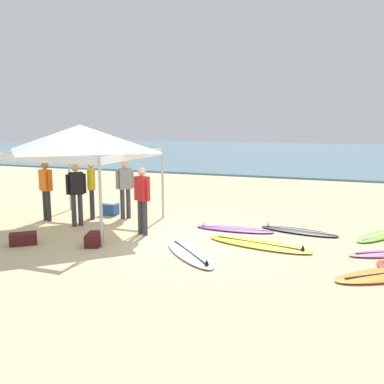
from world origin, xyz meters
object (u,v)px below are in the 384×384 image
object	(u,v)px
surfboard_lime	(380,235)
person_grey	(125,185)
surfboard_purple	(234,229)
surfboard_yellow	(259,244)
gear_bag_near_tent	(94,239)
person_orange	(46,187)
gear_bag_by_pole	(23,239)
person_yellow	(91,185)
surfboard_white	(190,254)
person_red	(142,196)
person_black	(76,190)
cooler_box	(110,208)
surfboard_black	(298,231)
canopy_tent	(80,138)

from	to	relation	value
surfboard_lime	person_grey	bearing A→B (deg)	-176.31
surfboard_lime	surfboard_purple	xyz separation A→B (m)	(-3.55, -0.69, -0.00)
surfboard_yellow	gear_bag_near_tent	xyz separation A→B (m)	(-3.57, -1.31, 0.10)
person_grey	person_orange	size ratio (longest dim) A/B	1.00
surfboard_lime	gear_bag_by_pole	world-z (taller)	gear_bag_by_pole
surfboard_purple	person_yellow	world-z (taller)	person_yellow
surfboard_yellow	surfboard_white	world-z (taller)	same
person_orange	surfboard_yellow	bearing A→B (deg)	-3.25
surfboard_lime	person_orange	bearing A→B (deg)	-170.28
person_red	person_black	xyz separation A→B (m)	(-2.10, 0.19, 0.00)
person_yellow	surfboard_lime	bearing A→B (deg)	6.14
surfboard_lime	cooler_box	size ratio (longest dim) A/B	3.94
person_black	surfboard_white	bearing A→B (deg)	-19.64
surfboard_black	surfboard_purple	distance (m)	1.65
surfboard_yellow	gear_bag_by_pole	xyz separation A→B (m)	(-5.12, -1.87, 0.10)
person_red	surfboard_purple	bearing A→B (deg)	31.50
person_orange	canopy_tent	bearing A→B (deg)	-3.83
surfboard_black	person_yellow	size ratio (longest dim) A/B	1.23
surfboard_purple	person_grey	distance (m)	3.52
person_orange	cooler_box	distance (m)	2.00
person_red	person_yellow	bearing A→B (deg)	153.81
surfboard_lime	gear_bag_near_tent	bearing A→B (deg)	-152.77
surfboard_white	person_black	size ratio (longest dim) A/B	1.17
person_grey	gear_bag_near_tent	distance (m)	2.97
person_orange	gear_bag_by_pole	bearing A→B (deg)	-62.89
canopy_tent	gear_bag_by_pole	bearing A→B (deg)	-94.27
gear_bag_near_tent	gear_bag_by_pole	xyz separation A→B (m)	(-1.55, -0.56, 0.00)
surfboard_black	person_red	bearing A→B (deg)	-155.83
surfboard_yellow	person_orange	xyz separation A→B (m)	(-6.26, 0.36, 0.95)
surfboard_lime	gear_bag_by_pole	size ratio (longest dim) A/B	3.28
person_yellow	cooler_box	distance (m)	1.04
surfboard_purple	person_red	xyz separation A→B (m)	(-2.04, -1.25, 0.95)
person_grey	gear_bag_by_pole	xyz separation A→B (m)	(-0.82, -3.31, -0.85)
person_red	surfboard_lime	bearing A→B (deg)	19.12
person_grey	canopy_tent	bearing A→B (deg)	-119.51
person_red	person_orange	world-z (taller)	same
surfboard_yellow	person_red	xyz separation A→B (m)	(-2.96, -0.06, 0.95)
surfboard_white	person_black	distance (m)	4.18
person_orange	surfboard_white	bearing A→B (deg)	-17.54
cooler_box	surfboard_yellow	bearing A→B (deg)	-18.67
surfboard_lime	person_yellow	world-z (taller)	person_yellow
person_red	gear_bag_near_tent	size ratio (longest dim) A/B	2.85
person_black	person_grey	bearing A→B (deg)	59.70
surfboard_yellow	cooler_box	size ratio (longest dim) A/B	5.23
person_red	gear_bag_by_pole	xyz separation A→B (m)	(-2.16, -1.81, -0.85)
surfboard_yellow	person_orange	world-z (taller)	person_orange
surfboard_lime	surfboard_yellow	size ratio (longest dim) A/B	0.75
person_yellow	person_black	size ratio (longest dim) A/B	1.00
surfboard_white	person_orange	size ratio (longest dim) A/B	1.17
surfboard_lime	person_black	world-z (taller)	person_black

